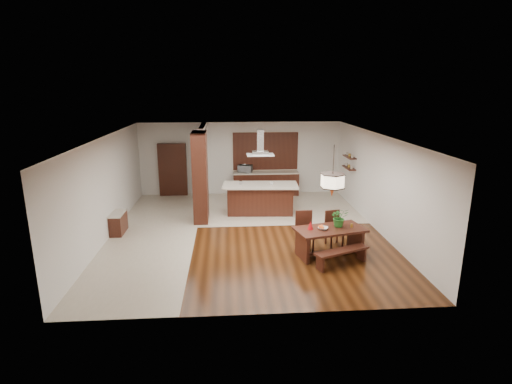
{
  "coord_description": "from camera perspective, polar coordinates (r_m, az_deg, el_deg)",
  "views": [
    {
      "loc": [
        -0.52,
        -11.33,
        4.28
      ],
      "look_at": [
        0.3,
        0.0,
        1.25
      ],
      "focal_mm": 28.0,
      "sensor_mm": 36.0,
      "label": 1
    }
  ],
  "objects": [
    {
      "name": "range_hood",
      "position": [
        13.3,
        0.6,
        7.1
      ],
      "size": [
        0.9,
        0.55,
        0.87
      ],
      "primitive_type": null,
      "color": "silver",
      "rests_on": "room_shell"
    },
    {
      "name": "partition_stub",
      "position": [
        14.93,
        -7.46,
        3.88
      ],
      "size": [
        0.18,
        2.4,
        2.9
      ],
      "primitive_type": "cube",
      "color": "silver",
      "rests_on": "ground"
    },
    {
      "name": "pendant_lantern",
      "position": [
        10.04,
        10.95,
        2.97
      ],
      "size": [
        0.64,
        0.64,
        1.31
      ],
      "primitive_type": null,
      "color": "#FFE6C3",
      "rests_on": "room_shell"
    },
    {
      "name": "foliage_plant",
      "position": [
        10.55,
        11.83,
        -3.56
      ],
      "size": [
        0.46,
        0.4,
        0.5
      ],
      "primitive_type": "imported",
      "rotation": [
        0.0,
        0.0,
        0.03
      ],
      "color": "#246722",
      "rests_on": "dining_table"
    },
    {
      "name": "tile_kitchen",
      "position": [
        14.58,
        3.02,
        -2.13
      ],
      "size": [
        5.5,
        4.0,
        0.01
      ],
      "primitive_type": "cube",
      "color": "beige",
      "rests_on": "ground"
    },
    {
      "name": "shelf_lower",
      "position": [
        14.89,
        13.12,
        3.39
      ],
      "size": [
        0.26,
        0.9,
        0.04
      ],
      "primitive_type": "cube",
      "color": "black",
      "rests_on": "room_shell"
    },
    {
      "name": "kitchen_window",
      "position": [
        16.06,
        1.35,
        5.87
      ],
      "size": [
        2.6,
        0.08,
        1.5
      ],
      "primitive_type": "cube",
      "color": "brown",
      "rests_on": "room_shell"
    },
    {
      "name": "dining_chair_left",
      "position": [
        10.79,
        7.03,
        -5.58
      ],
      "size": [
        0.48,
        0.48,
        1.04
      ],
      "primitive_type": null,
      "rotation": [
        0.0,
        0.0,
        0.04
      ],
      "color": "black",
      "rests_on": "ground"
    },
    {
      "name": "microwave",
      "position": [
        15.84,
        -1.56,
        3.35
      ],
      "size": [
        0.63,
        0.53,
        0.3
      ],
      "primitive_type": "imported",
      "rotation": [
        0.0,
        0.0,
        -0.35
      ],
      "color": "#B5B7BC",
      "rests_on": "rear_counter"
    },
    {
      "name": "dining_chair_right",
      "position": [
        11.19,
        11.18,
        -5.2
      ],
      "size": [
        0.5,
        0.5,
        0.97
      ],
      "primitive_type": null,
      "rotation": [
        0.0,
        0.0,
        0.19
      ],
      "color": "black",
      "rests_on": "ground"
    },
    {
      "name": "rear_counter",
      "position": [
        16.06,
        1.41,
        1.23
      ],
      "size": [
        2.6,
        0.62,
        0.95
      ],
      "color": "black",
      "rests_on": "ground"
    },
    {
      "name": "soffit_band",
      "position": [
        11.43,
        -1.52,
        7.92
      ],
      "size": [
        8.0,
        9.0,
        0.02
      ],
      "primitive_type": "cube",
      "color": "#36180D",
      "rests_on": "room_shell"
    },
    {
      "name": "hallway_doorway",
      "position": [
        16.2,
        -11.8,
        3.12
      ],
      "size": [
        1.1,
        0.2,
        2.1
      ],
      "primitive_type": "cube",
      "color": "black",
      "rests_on": "ground"
    },
    {
      "name": "island_cup",
      "position": [
        13.47,
        2.22,
        1.24
      ],
      "size": [
        0.14,
        0.14,
        0.09
      ],
      "primitive_type": "imported",
      "rotation": [
        0.0,
        0.0,
        -0.21
      ],
      "color": "white",
      "rests_on": "kitchen_island"
    },
    {
      "name": "shelf_upper",
      "position": [
        14.81,
        13.21,
        4.91
      ],
      "size": [
        0.26,
        0.9,
        0.04
      ],
      "primitive_type": "cube",
      "color": "black",
      "rests_on": "room_shell"
    },
    {
      "name": "dining_bench",
      "position": [
        10.13,
        12.13,
        -9.13
      ],
      "size": [
        1.47,
        0.87,
        0.41
      ],
      "primitive_type": null,
      "rotation": [
        0.0,
        0.0,
        0.4
      ],
      "color": "black",
      "rests_on": "ground"
    },
    {
      "name": "dining_table",
      "position": [
        10.52,
        10.49,
        -6.13
      ],
      "size": [
        1.94,
        1.29,
        0.74
      ],
      "rotation": [
        0.0,
        0.0,
        0.24
      ],
      "color": "black",
      "rests_on": "ground"
    },
    {
      "name": "room_shell",
      "position": [
        11.56,
        -1.49,
        3.86
      ],
      "size": [
        9.0,
        9.04,
        2.92
      ],
      "color": "#311809",
      "rests_on": "ground"
    },
    {
      "name": "napkin_cone",
      "position": [
        10.27,
        7.78,
        -4.73
      ],
      "size": [
        0.15,
        0.15,
        0.22
      ],
      "primitive_type": "cone",
      "rotation": [
        0.0,
        0.0,
        -0.1
      ],
      "color": "#B80D12",
      "rests_on": "dining_table"
    },
    {
      "name": "kitchen_island",
      "position": [
        13.7,
        0.58,
        -0.92
      ],
      "size": [
        2.6,
        1.26,
        1.05
      ],
      "rotation": [
        0.0,
        0.0,
        -0.06
      ],
      "color": "black",
      "rests_on": "ground"
    },
    {
      "name": "tile_hallway",
      "position": [
        12.31,
        -14.38,
        -5.87
      ],
      "size": [
        2.5,
        9.0,
        0.01
      ],
      "primitive_type": "cube",
      "color": "beige",
      "rests_on": "ground"
    },
    {
      "name": "hallway_console",
      "position": [
        12.63,
        -19.06,
        -4.22
      ],
      "size": [
        0.37,
        0.88,
        0.63
      ],
      "primitive_type": "cube",
      "color": "black",
      "rests_on": "ground"
    },
    {
      "name": "gold_ornament",
      "position": [
        10.64,
        13.51,
        -4.68
      ],
      "size": [
        0.08,
        0.08,
        0.09
      ],
      "primitive_type": "cylinder",
      "rotation": [
        0.0,
        0.0,
        -0.38
      ],
      "color": "gold",
      "rests_on": "dining_table"
    },
    {
      "name": "fruit_bowl",
      "position": [
        10.34,
        9.54,
        -5.12
      ],
      "size": [
        0.33,
        0.33,
        0.06
      ],
      "primitive_type": "imported",
      "rotation": [
        0.0,
        0.0,
        -0.38
      ],
      "color": "beige",
      "rests_on": "dining_table"
    },
    {
      "name": "partition_pier",
      "position": [
        12.88,
        -7.96,
        2.09
      ],
      "size": [
        0.45,
        1.0,
        2.9
      ],
      "primitive_type": "cube",
      "color": "black",
      "rests_on": "ground"
    }
  ]
}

